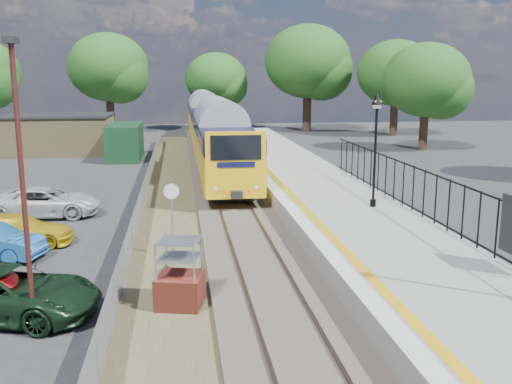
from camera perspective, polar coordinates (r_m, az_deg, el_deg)
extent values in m
plane|color=#2D2D30|center=(17.09, 1.07, -9.38)|extent=(120.00, 120.00, 0.00)
cube|color=#473F38|center=(26.58, -2.21, -1.57)|extent=(3.40, 80.00, 0.20)
cube|color=#4C472D|center=(24.55, -8.52, -2.95)|extent=(2.60, 70.00, 0.06)
cube|color=brown|center=(26.50, -3.76, -1.36)|extent=(0.07, 80.00, 0.14)
cube|color=brown|center=(26.63, -0.67, -1.27)|extent=(0.07, 80.00, 0.14)
cube|color=gray|center=(25.33, 7.73, -1.50)|extent=(5.00, 70.00, 0.90)
cube|color=silver|center=(24.74, 2.73, -0.65)|extent=(0.50, 70.00, 0.01)
cube|color=yellow|center=(24.83, 3.86, -0.61)|extent=(0.30, 70.00, 0.01)
cylinder|color=black|center=(23.66, 11.62, -1.07)|extent=(0.24, 0.24, 0.30)
cylinder|color=black|center=(23.34, 11.80, 3.37)|extent=(0.10, 0.10, 3.70)
cube|color=black|center=(23.16, 11.99, 8.16)|extent=(0.08, 0.08, 0.30)
cube|color=beige|center=(23.15, 12.01, 8.58)|extent=(0.26, 0.26, 0.30)
cone|color=black|center=(23.14, 12.04, 9.14)|extent=(0.44, 0.44, 0.50)
cube|color=black|center=(20.67, 18.25, 1.32)|extent=(0.05, 26.00, 0.05)
cube|color=#958254|center=(48.95, -19.00, 5.44)|extent=(8.00, 6.00, 3.00)
cube|color=black|center=(48.83, -19.11, 7.25)|extent=(8.20, 6.20, 0.15)
cube|color=#14381C|center=(44.23, -12.95, 4.94)|extent=(2.40, 6.00, 2.60)
cylinder|color=#332319|center=(66.35, -14.33, 7.48)|extent=(0.88, 0.88, 3.85)
ellipsoid|color=#1B4F1A|center=(66.23, -14.56, 11.99)|extent=(8.80, 8.80, 7.48)
cylinder|color=#332319|center=(68.08, -3.96, 7.60)|extent=(0.72, 0.72, 3.15)
ellipsoid|color=#1B4F1A|center=(67.93, -4.01, 11.20)|extent=(7.20, 7.20, 6.12)
cylinder|color=#332319|center=(65.52, 5.11, 7.90)|extent=(0.96, 0.96, 4.20)
ellipsoid|color=#1B4F1A|center=(65.43, 5.20, 12.88)|extent=(9.60, 9.60, 8.16)
cylinder|color=#332319|center=(62.14, 13.61, 7.11)|extent=(0.80, 0.80, 3.50)
ellipsoid|color=#1B4F1A|center=(62.00, 13.82, 11.49)|extent=(8.00, 8.00, 6.80)
cylinder|color=#332319|center=(50.35, 16.40, 5.83)|extent=(0.72, 0.72, 3.15)
ellipsoid|color=#1B4F1A|center=(50.15, 16.67, 10.70)|extent=(7.20, 7.20, 6.12)
cube|color=yellow|center=(35.26, -3.66, 4.26)|extent=(2.80, 20.00, 1.90)
cube|color=#0F1038|center=(35.12, -3.69, 6.36)|extent=(2.82, 20.00, 0.90)
cube|color=black|center=(35.12, -3.69, 6.36)|extent=(2.82, 18.00, 0.70)
cube|color=black|center=(35.42, -3.63, 2.36)|extent=(2.00, 18.00, 0.45)
cube|color=yellow|center=(55.73, -5.19, 6.86)|extent=(2.80, 20.00, 1.90)
cube|color=#0F1038|center=(55.64, -5.21, 8.20)|extent=(2.82, 20.00, 0.90)
cube|color=black|center=(55.64, -5.21, 8.20)|extent=(2.82, 18.00, 0.70)
cube|color=black|center=(55.83, -5.16, 5.65)|extent=(2.00, 18.00, 0.45)
cube|color=black|center=(25.00, -2.02, 4.45)|extent=(2.24, 0.04, 1.10)
cube|color=maroon|center=(15.58, -7.59, -9.81)|extent=(1.42, 1.42, 0.91)
cylinder|color=#999EA3|center=(19.55, -8.36, -3.24)|extent=(0.06, 0.06, 2.32)
cylinder|color=silver|center=(19.24, -8.46, 0.07)|extent=(0.52, 0.06, 0.52)
cylinder|color=#441B16|center=(14.17, -22.23, -0.27)|extent=(0.12, 0.12, 6.81)
cube|color=black|center=(13.94, -23.33, 13.78)|extent=(0.25, 0.50, 0.15)
imported|color=black|center=(16.10, -23.71, -9.20)|extent=(5.21, 3.42, 1.33)
imported|color=gold|center=(22.61, -22.79, -3.55)|extent=(3.99, 1.66, 1.15)
imported|color=silver|center=(26.80, -20.33, -0.95)|extent=(4.75, 2.23, 1.31)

